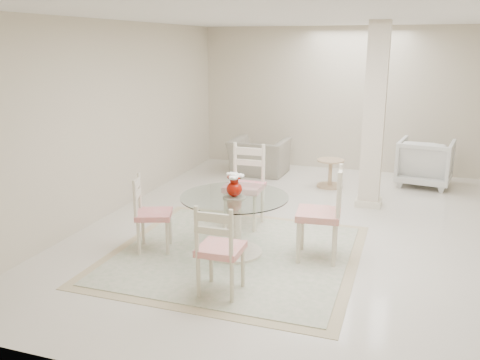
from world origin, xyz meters
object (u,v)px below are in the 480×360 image
(red_vase, at_px, (234,185))
(side_table, at_px, (330,174))
(dining_chair_west, at_px, (148,208))
(dining_chair_north, at_px, (246,179))
(dining_chair_south, at_px, (218,244))
(recliner_taupe, at_px, (259,157))
(dining_table, at_px, (234,225))
(dining_chair_east, at_px, (326,207))
(armchair_white, at_px, (425,162))
(column, at_px, (374,117))

(red_vase, bearing_deg, side_table, 79.74)
(dining_chair_west, bearing_deg, side_table, -45.24)
(dining_chair_north, distance_m, side_table, 2.41)
(dining_chair_south, relative_size, recliner_taupe, 1.02)
(side_table, bearing_deg, dining_table, -100.27)
(dining_chair_east, xyz_separation_m, armchair_white, (1.10, 3.68, -0.22))
(dining_chair_west, bearing_deg, dining_table, -98.68)
(red_vase, distance_m, dining_chair_west, 1.06)
(dining_chair_north, relative_size, side_table, 2.53)
(column, height_order, dining_chair_north, column)
(dining_chair_north, relative_size, dining_chair_south, 1.16)
(red_vase, height_order, recliner_taupe, red_vase)
(recliner_taupe, bearing_deg, red_vase, 104.52)
(dining_table, height_order, dining_chair_south, dining_chair_south)
(recliner_taupe, bearing_deg, column, 150.86)
(dining_chair_south, height_order, recliner_taupe, dining_chair_south)
(red_vase, bearing_deg, dining_chair_north, 100.72)
(dining_chair_east, xyz_separation_m, dining_chair_south, (-0.82, -1.19, -0.08))
(red_vase, height_order, side_table, red_vase)
(recliner_taupe, xyz_separation_m, side_table, (1.41, -0.46, -0.11))
(red_vase, relative_size, dining_chair_west, 0.27)
(dining_chair_east, xyz_separation_m, dining_chair_north, (-1.20, 0.81, 0.01))
(dining_table, relative_size, recliner_taupe, 1.21)
(red_vase, xyz_separation_m, recliner_taupe, (-0.82, 3.71, -0.52))
(dining_chair_west, bearing_deg, dining_chair_south, -144.37)
(dining_chair_north, xyz_separation_m, dining_chair_south, (0.38, -2.01, -0.09))
(recliner_taupe, distance_m, armchair_white, 2.93)
(column, relative_size, dining_chair_south, 2.60)
(side_table, bearing_deg, dining_chair_west, -114.54)
(dining_table, distance_m, armchair_white, 4.42)
(recliner_taupe, height_order, side_table, recliner_taupe)
(dining_table, bearing_deg, recliner_taupe, 102.40)
(dining_table, bearing_deg, side_table, 79.73)
(column, distance_m, side_table, 1.58)
(dining_chair_west, xyz_separation_m, dining_chair_south, (1.18, -0.79, 0.02))
(dining_table, distance_m, side_table, 3.31)
(column, distance_m, dining_chair_north, 2.18)
(dining_chair_south, height_order, side_table, dining_chair_south)
(dining_table, height_order, dining_chair_east, dining_chair_east)
(dining_chair_west, height_order, dining_chair_south, dining_chair_south)
(column, height_order, dining_chair_east, column)
(column, relative_size, dining_table, 2.20)
(dining_chair_south, distance_m, armchair_white, 5.25)
(column, relative_size, side_table, 5.66)
(column, height_order, armchair_white, column)
(dining_chair_south, bearing_deg, dining_chair_east, -125.31)
(dining_chair_north, xyz_separation_m, dining_chair_west, (-0.80, -1.22, -0.11))
(column, xyz_separation_m, armchair_white, (0.80, 1.46, -0.95))
(dining_chair_east, bearing_deg, recliner_taupe, -158.41)
(dining_table, height_order, dining_chair_north, dining_chair_north)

